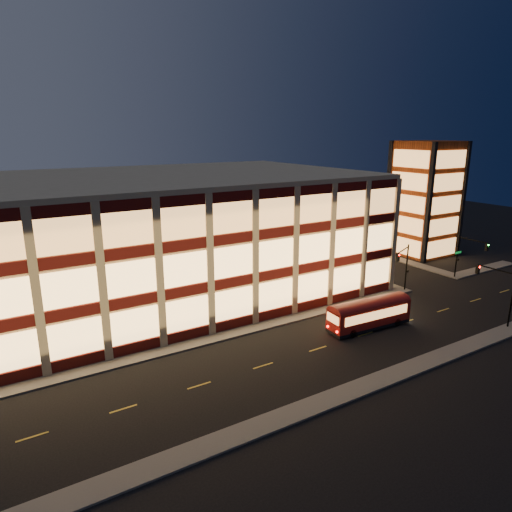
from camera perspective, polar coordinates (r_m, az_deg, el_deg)
ground at (r=45.65m, az=-1.06°, el=-9.82°), size 200.00×200.00×0.00m
sidewalk_office_south at (r=45.13m, az=-5.05°, el=-10.09°), size 54.00×2.00×0.15m
sidewalk_office_east at (r=71.24m, az=7.93°, el=-0.57°), size 2.00×30.00×0.15m
sidewalk_tower_south at (r=73.69m, az=26.35°, el=-1.52°), size 14.00×2.00×0.15m
sidewalk_tower_west at (r=78.51m, az=14.15°, el=0.59°), size 2.00×30.00×0.15m
sidewalk_near at (r=36.39m, az=9.90°, el=-16.99°), size 100.00×2.00×0.15m
office_building at (r=56.86m, az=-12.39°, el=2.62°), size 50.45×30.45×14.50m
stair_tower at (r=77.99m, az=20.33°, el=6.70°), size 8.60×8.60×18.00m
traffic_signal_far at (r=58.17m, az=17.98°, el=-0.68°), size 3.79×1.87×6.00m
traffic_signal_right at (r=66.52m, az=24.91°, el=0.58°), size 1.20×4.37×6.00m
traffic_signal_near at (r=53.05m, az=28.11°, el=-3.27°), size 0.32×4.45×6.00m
trolley_bus at (r=47.89m, az=13.97°, el=-6.83°), size 9.23×2.89×3.08m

